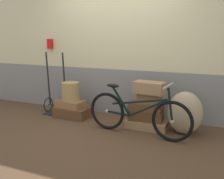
{
  "coord_description": "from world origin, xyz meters",
  "views": [
    {
      "loc": [
        1.85,
        -3.74,
        1.51
      ],
      "look_at": [
        0.17,
        0.15,
        0.62
      ],
      "focal_mm": 41.41,
      "sensor_mm": 36.0,
      "label": 1
    }
  ],
  "objects_px": {
    "suitcase_1": "(70,104)",
    "suitcase_4": "(146,106)",
    "luggage_trolley": "(56,100)",
    "suitcase_6": "(149,88)",
    "suitcase_0": "(72,112)",
    "suitcase_3": "(146,115)",
    "suitcase_2": "(147,124)",
    "bicycle": "(137,114)",
    "suitcase_5": "(150,98)",
    "wicker_basket": "(70,92)",
    "burlap_sack": "(185,113)"
  },
  "relations": [
    {
      "from": "suitcase_5",
      "to": "bicycle",
      "type": "relative_size",
      "value": 0.23
    },
    {
      "from": "suitcase_0",
      "to": "luggage_trolley",
      "type": "xyz_separation_m",
      "value": [
        -0.42,
        0.11,
        0.17
      ]
    },
    {
      "from": "suitcase_0",
      "to": "wicker_basket",
      "type": "relative_size",
      "value": 1.83
    },
    {
      "from": "suitcase_5",
      "to": "suitcase_6",
      "type": "xyz_separation_m",
      "value": [
        -0.0,
        -0.04,
        0.18
      ]
    },
    {
      "from": "burlap_sack",
      "to": "suitcase_3",
      "type": "bearing_deg",
      "value": 178.58
    },
    {
      "from": "suitcase_4",
      "to": "suitcase_6",
      "type": "height_order",
      "value": "suitcase_6"
    },
    {
      "from": "suitcase_6",
      "to": "wicker_basket",
      "type": "distance_m",
      "value": 1.52
    },
    {
      "from": "suitcase_0",
      "to": "wicker_basket",
      "type": "xyz_separation_m",
      "value": [
        -0.03,
        0.01,
        0.4
      ]
    },
    {
      "from": "suitcase_2",
      "to": "suitcase_6",
      "type": "height_order",
      "value": "suitcase_6"
    },
    {
      "from": "suitcase_4",
      "to": "suitcase_6",
      "type": "xyz_separation_m",
      "value": [
        0.05,
        -0.05,
        0.33
      ]
    },
    {
      "from": "suitcase_4",
      "to": "suitcase_6",
      "type": "bearing_deg",
      "value": -41.83
    },
    {
      "from": "suitcase_1",
      "to": "burlap_sack",
      "type": "height_order",
      "value": "burlap_sack"
    },
    {
      "from": "suitcase_6",
      "to": "bicycle",
      "type": "xyz_separation_m",
      "value": [
        -0.09,
        -0.34,
        -0.36
      ]
    },
    {
      "from": "suitcase_1",
      "to": "luggage_trolley",
      "type": "relative_size",
      "value": 0.43
    },
    {
      "from": "luggage_trolley",
      "to": "bicycle",
      "type": "bearing_deg",
      "value": -14.49
    },
    {
      "from": "suitcase_4",
      "to": "wicker_basket",
      "type": "bearing_deg",
      "value": -177.91
    },
    {
      "from": "suitcase_3",
      "to": "bicycle",
      "type": "relative_size",
      "value": 0.33
    },
    {
      "from": "suitcase_1",
      "to": "wicker_basket",
      "type": "bearing_deg",
      "value": -6.78
    },
    {
      "from": "suitcase_3",
      "to": "suitcase_4",
      "type": "xyz_separation_m",
      "value": [
        -0.01,
        0.02,
        0.15
      ]
    },
    {
      "from": "suitcase_4",
      "to": "suitcase_1",
      "type": "bearing_deg",
      "value": -178.02
    },
    {
      "from": "suitcase_6",
      "to": "burlap_sack",
      "type": "bearing_deg",
      "value": 6.91
    },
    {
      "from": "luggage_trolley",
      "to": "suitcase_6",
      "type": "bearing_deg",
      "value": -3.78
    },
    {
      "from": "suitcase_3",
      "to": "suitcase_5",
      "type": "relative_size",
      "value": 1.44
    },
    {
      "from": "suitcase_5",
      "to": "luggage_trolley",
      "type": "relative_size",
      "value": 0.32
    },
    {
      "from": "suitcase_5",
      "to": "wicker_basket",
      "type": "bearing_deg",
      "value": 179.93
    },
    {
      "from": "suitcase_0",
      "to": "suitcase_6",
      "type": "height_order",
      "value": "suitcase_6"
    },
    {
      "from": "suitcase_1",
      "to": "suitcase_5",
      "type": "relative_size",
      "value": 1.34
    },
    {
      "from": "suitcase_0",
      "to": "suitcase_3",
      "type": "relative_size",
      "value": 1.14
    },
    {
      "from": "luggage_trolley",
      "to": "suitcase_1",
      "type": "bearing_deg",
      "value": -14.04
    },
    {
      "from": "suitcase_1",
      "to": "suitcase_2",
      "type": "bearing_deg",
      "value": 4.93
    },
    {
      "from": "suitcase_0",
      "to": "burlap_sack",
      "type": "relative_size",
      "value": 0.94
    },
    {
      "from": "suitcase_2",
      "to": "wicker_basket",
      "type": "relative_size",
      "value": 1.95
    },
    {
      "from": "suitcase_3",
      "to": "suitcase_4",
      "type": "relative_size",
      "value": 1.03
    },
    {
      "from": "suitcase_2",
      "to": "suitcase_5",
      "type": "height_order",
      "value": "suitcase_5"
    },
    {
      "from": "suitcase_0",
      "to": "suitcase_1",
      "type": "xyz_separation_m",
      "value": [
        -0.04,
        0.02,
        0.16
      ]
    },
    {
      "from": "luggage_trolley",
      "to": "suitcase_0",
      "type": "bearing_deg",
      "value": -14.91
    },
    {
      "from": "suitcase_1",
      "to": "suitcase_4",
      "type": "distance_m",
      "value": 1.47
    },
    {
      "from": "suitcase_0",
      "to": "suitcase_1",
      "type": "distance_m",
      "value": 0.17
    },
    {
      "from": "suitcase_2",
      "to": "wicker_basket",
      "type": "xyz_separation_m",
      "value": [
        -1.48,
        0.02,
        0.43
      ]
    },
    {
      "from": "suitcase_6",
      "to": "burlap_sack",
      "type": "xyz_separation_m",
      "value": [
        0.58,
        0.02,
        -0.36
      ]
    },
    {
      "from": "suitcase_0",
      "to": "suitcase_2",
      "type": "bearing_deg",
      "value": 0.84
    },
    {
      "from": "suitcase_4",
      "to": "bicycle",
      "type": "height_order",
      "value": "bicycle"
    },
    {
      "from": "suitcase_5",
      "to": "luggage_trolley",
      "type": "distance_m",
      "value": 1.92
    },
    {
      "from": "suitcase_5",
      "to": "luggage_trolley",
      "type": "bearing_deg",
      "value": 176.86
    },
    {
      "from": "suitcase_5",
      "to": "suitcase_6",
      "type": "bearing_deg",
      "value": -91.02
    },
    {
      "from": "suitcase_3",
      "to": "suitcase_5",
      "type": "distance_m",
      "value": 0.3
    },
    {
      "from": "suitcase_4",
      "to": "bicycle",
      "type": "distance_m",
      "value": 0.4
    },
    {
      "from": "suitcase_5",
      "to": "suitcase_6",
      "type": "relative_size",
      "value": 0.8
    },
    {
      "from": "suitcase_2",
      "to": "bicycle",
      "type": "bearing_deg",
      "value": -99.36
    },
    {
      "from": "suitcase_5",
      "to": "wicker_basket",
      "type": "height_order",
      "value": "wicker_basket"
    }
  ]
}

